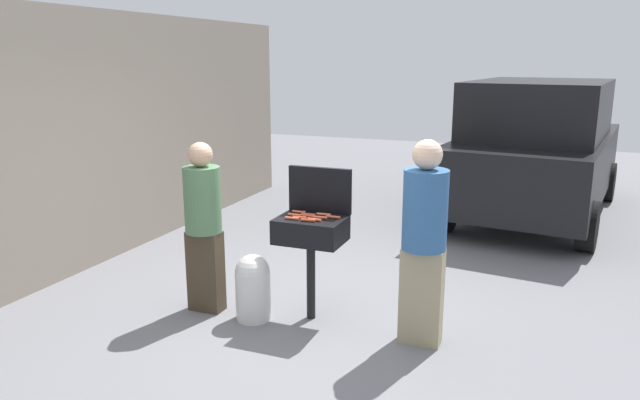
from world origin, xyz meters
name	(u,v)px	position (x,y,z in m)	size (l,w,h in m)	color
ground_plane	(304,315)	(0.00, 0.00, 0.00)	(24.00, 24.00, 0.00)	slate
house_wall_side	(114,135)	(-2.91, 1.00, 1.44)	(0.24, 8.00, 2.88)	gray
bbq_grill	(311,234)	(0.08, -0.02, 0.81)	(0.60, 0.44, 0.96)	black
grill_lid_open	(320,190)	(0.08, 0.20, 1.17)	(0.60, 0.05, 0.42)	black
hot_dog_0	(320,217)	(0.16, -0.01, 0.97)	(0.03, 0.03, 0.13)	#C6593D
hot_dog_1	(308,216)	(0.05, -0.01, 0.97)	(0.03, 0.03, 0.13)	#AD4228
hot_dog_2	(292,218)	(-0.05, -0.13, 0.97)	(0.03, 0.03, 0.13)	#C6593D
hot_dog_3	(299,212)	(-0.08, 0.09, 0.97)	(0.03, 0.03, 0.13)	#B74C33
hot_dog_4	(295,215)	(-0.08, -0.02, 0.97)	(0.03, 0.03, 0.13)	#C6593D
hot_dog_5	(299,218)	(0.00, -0.09, 0.97)	(0.03, 0.03, 0.13)	#AD4228
hot_dog_6	(324,214)	(0.16, 0.09, 0.97)	(0.03, 0.03, 0.13)	#C6593D
hot_dog_7	(308,215)	(0.03, 0.04, 0.97)	(0.03, 0.03, 0.13)	#AD4228
hot_dog_8	(308,220)	(0.10, -0.14, 0.97)	(0.03, 0.03, 0.13)	#AD4228
hot_dog_9	(333,217)	(0.27, 0.04, 0.97)	(0.03, 0.03, 0.13)	#B74C33
hot_dog_10	(314,220)	(0.15, -0.10, 0.97)	(0.03, 0.03, 0.13)	#B74C33
propane_tank	(253,286)	(-0.41, -0.23, 0.32)	(0.32, 0.32, 0.62)	silver
person_left	(203,221)	(-0.92, -0.21, 0.87)	(0.34, 0.34, 1.61)	#3F3323
person_right	(424,236)	(1.12, -0.13, 0.94)	(0.36, 0.36, 1.72)	gray
parked_minivan	(537,148)	(1.80, 4.63, 1.03)	(2.50, 4.61, 2.02)	black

